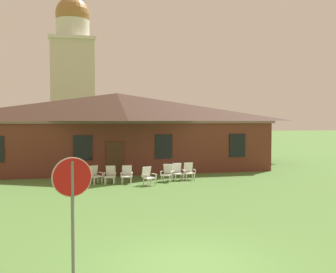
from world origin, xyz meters
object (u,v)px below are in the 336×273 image
Objects in this scene: lawn_chair_left_end at (127,174)px; lawn_chair_under_eave at (189,171)px; lawn_chair_right_end at (167,173)px; lawn_chair_middle at (148,176)px; stop_sign at (72,195)px; lawn_chair_near_door at (110,174)px; lawn_chair_by_porch at (95,174)px; lawn_chair_far_side at (178,171)px.

lawn_chair_under_eave is at bearing 6.94° from lawn_chair_left_end.
lawn_chair_left_end is 2.26m from lawn_chair_right_end.
lawn_chair_right_end is at bearing 1.38° from lawn_chair_left_end.
lawn_chair_middle is at bearing -153.62° from lawn_chair_under_eave.
lawn_chair_middle is at bearing -39.14° from lawn_chair_left_end.
stop_sign reaches higher than lawn_chair_left_end.
lawn_chair_near_door and lawn_chair_under_eave have the same top height.
lawn_chair_right_end is (1.22, 0.89, 0.00)m from lawn_chair_middle.
stop_sign reaches higher than lawn_chair_near_door.
stop_sign is 2.80× the size of lawn_chair_under_eave.
lawn_chair_by_porch is 1.00× the size of lawn_chair_left_end.
lawn_chair_middle is 1.51m from lawn_chair_right_end.
lawn_chair_near_door and lawn_chair_far_side have the same top height.
lawn_chair_near_door is 1.00× the size of lawn_chair_far_side.
stop_sign is 2.80× the size of lawn_chair_near_door.
stop_sign reaches higher than lawn_chair_middle.
lawn_chair_middle is at bearing 73.08° from stop_sign.
lawn_chair_under_eave is at bearing 2.58° from lawn_chair_far_side.
lawn_chair_right_end is 0.77m from lawn_chair_far_side.
stop_sign is 2.80× the size of lawn_chair_right_end.
lawn_chair_middle is (3.52, 11.56, -1.41)m from stop_sign.
lawn_chair_right_end is (3.94, -0.28, 0.00)m from lawn_chair_by_porch.
lawn_chair_under_eave is (0.68, 0.03, 0.00)m from lawn_chair_far_side.
stop_sign is 13.40m from lawn_chair_right_end.
lawn_chair_by_porch is 2.96m from lawn_chair_middle.
lawn_chair_right_end and lawn_chair_far_side have the same top height.
stop_sign is at bearing -106.92° from lawn_chair_middle.
lawn_chair_near_door is at bearing 154.70° from lawn_chair_middle.
lawn_chair_by_porch is 5.30m from lawn_chair_under_eave.
lawn_chair_by_porch is 1.00× the size of lawn_chair_far_side.
lawn_chair_left_end is at bearing -172.06° from lawn_chair_far_side.
stop_sign is 2.80× the size of lawn_chair_left_end.
lawn_chair_by_porch is 1.00× the size of lawn_chair_right_end.
lawn_chair_left_end is 1.00× the size of lawn_chair_middle.
lawn_chair_under_eave is (3.61, 0.44, 0.00)m from lawn_chair_left_end.
lawn_chair_middle is 1.00× the size of lawn_chair_far_side.
stop_sign is 2.80× the size of lawn_chair_by_porch.
lawn_chair_by_porch and lawn_chair_far_side have the same top height.
lawn_chair_by_porch is 0.85m from lawn_chair_near_door.
lawn_chair_by_porch and lawn_chair_middle have the same top height.
lawn_chair_left_end is (1.69, -0.33, 0.00)m from lawn_chair_by_porch.
lawn_chair_right_end is 1.41m from lawn_chair_under_eave.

